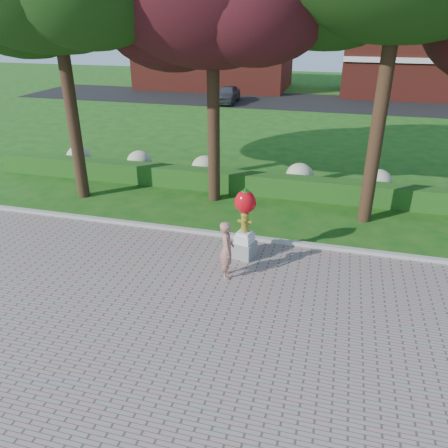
# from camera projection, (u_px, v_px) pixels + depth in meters

# --- Properties ---
(ground) EXTENTS (100.00, 100.00, 0.00)m
(ground) POSITION_uv_depth(u_px,v_px,m) (225.00, 293.00, 11.04)
(ground) COLOR #145114
(ground) RESTS_ON ground
(walkway) EXTENTS (40.00, 14.00, 0.04)m
(walkway) POSITION_uv_depth(u_px,v_px,m) (165.00, 421.00, 7.54)
(walkway) COLOR gray
(walkway) RESTS_ON ground
(curb) EXTENTS (40.00, 0.18, 0.15)m
(curb) POSITION_uv_depth(u_px,v_px,m) (249.00, 238.00, 13.62)
(curb) COLOR #ADADA5
(curb) RESTS_ON ground
(lawn_hedge) EXTENTS (24.00, 0.70, 0.80)m
(lawn_hedge) POSITION_uv_depth(u_px,v_px,m) (271.00, 185.00, 16.97)
(lawn_hedge) COLOR #1B4D16
(lawn_hedge) RESTS_ON ground
(hydrangea_row) EXTENTS (20.10, 1.10, 0.99)m
(hydrangea_row) POSITION_uv_depth(u_px,v_px,m) (289.00, 175.00, 17.64)
(hydrangea_row) COLOR #BCBC90
(hydrangea_row) RESTS_ON ground
(street) EXTENTS (50.00, 8.00, 0.02)m
(street) POSITION_uv_depth(u_px,v_px,m) (313.00, 102.00, 35.44)
(street) COLOR black
(street) RESTS_ON ground
(building_left) EXTENTS (14.00, 8.00, 7.00)m
(building_left) POSITION_uv_depth(u_px,v_px,m) (215.00, 49.00, 41.50)
(building_left) COLOR maroon
(building_left) RESTS_ON ground
(building_right) EXTENTS (12.00, 8.00, 6.40)m
(building_right) POSITION_uv_depth(u_px,v_px,m) (416.00, 56.00, 37.43)
(building_right) COLOR maroon
(building_right) RESTS_ON ground
(hydrant_sculpture) EXTENTS (0.69, 0.69, 2.09)m
(hydrant_sculpture) POSITION_uv_depth(u_px,v_px,m) (245.00, 222.00, 12.19)
(hydrant_sculpture) COLOR gray
(hydrant_sculpture) RESTS_ON walkway
(woman) EXTENTS (0.53, 0.67, 1.60)m
(woman) POSITION_uv_depth(u_px,v_px,m) (227.00, 250.00, 11.37)
(woman) COLOR #AD7263
(woman) RESTS_ON walkway
(parked_car) EXTENTS (1.74, 4.02, 1.35)m
(parked_car) POSITION_uv_depth(u_px,v_px,m) (227.00, 94.00, 34.86)
(parked_car) COLOR #404148
(parked_car) RESTS_ON street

